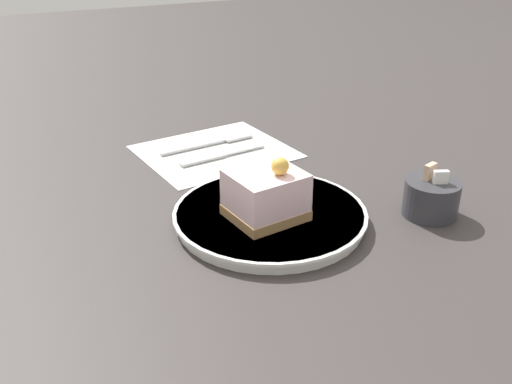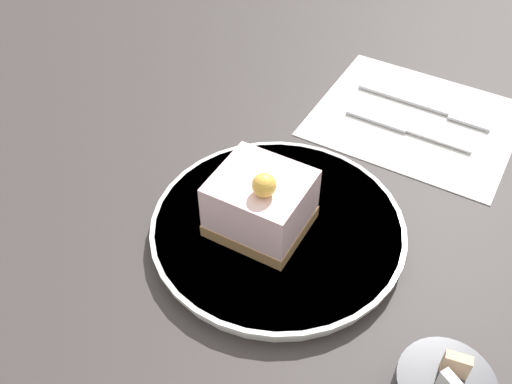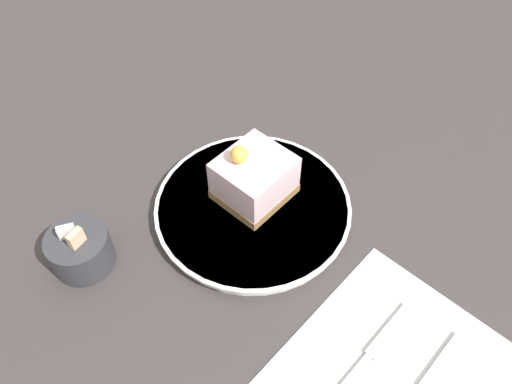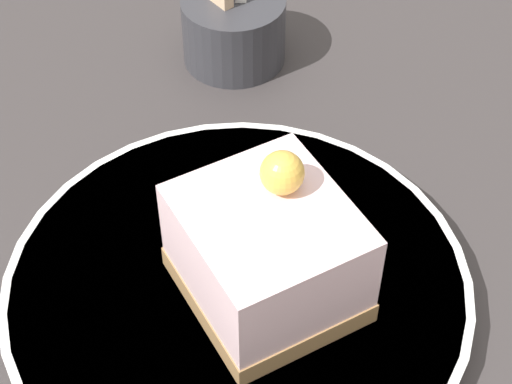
{
  "view_description": "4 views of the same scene",
  "coord_description": "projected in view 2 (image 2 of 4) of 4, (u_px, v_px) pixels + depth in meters",
  "views": [
    {
      "loc": [
        0.58,
        -0.35,
        0.38
      ],
      "look_at": [
        -0.04,
        -0.05,
        0.04
      ],
      "focal_mm": 40.0,
      "sensor_mm": 36.0,
      "label": 1
    },
    {
      "loc": [
        0.3,
        0.18,
        0.45
      ],
      "look_at": [
        -0.01,
        -0.05,
        0.07
      ],
      "focal_mm": 40.0,
      "sensor_mm": 36.0,
      "label": 2
    },
    {
      "loc": [
        -0.33,
        0.23,
        0.54
      ],
      "look_at": [
        -0.03,
        -0.03,
        0.06
      ],
      "focal_mm": 35.0,
      "sensor_mm": 36.0,
      "label": 3
    },
    {
      "loc": [
        -0.12,
        -0.31,
        0.4
      ],
      "look_at": [
        -0.0,
        -0.02,
        0.06
      ],
      "focal_mm": 60.0,
      "sensor_mm": 36.0,
      "label": 4
    }
  ],
  "objects": [
    {
      "name": "ground_plane",
      "position": [
        294.0,
        263.0,
        0.57
      ],
      "size": [
        4.0,
        4.0,
        0.0
      ],
      "primitive_type": "plane",
      "color": "#383333"
    },
    {
      "name": "cake_slice",
      "position": [
        261.0,
        203.0,
        0.56
      ],
      "size": [
        0.09,
        0.1,
        0.09
      ],
      "rotation": [
        0.0,
        0.0,
        0.13
      ],
      "color": "#9E7547",
      "rests_on": "plate"
    },
    {
      "name": "plate",
      "position": [
        278.0,
        229.0,
        0.59
      ],
      "size": [
        0.26,
        0.26,
        0.02
      ],
      "color": "silver",
      "rests_on": "ground_plane"
    },
    {
      "name": "napkin",
      "position": [
        415.0,
        119.0,
        0.73
      ],
      "size": [
        0.24,
        0.27,
        0.0
      ],
      "rotation": [
        0.0,
        0.0,
        0.12
      ],
      "color": "white",
      "rests_on": "ground_plane"
    },
    {
      "name": "knife",
      "position": [
        396.0,
        126.0,
        0.72
      ],
      "size": [
        0.03,
        0.16,
        0.0
      ],
      "rotation": [
        0.0,
        0.0,
        0.11
      ],
      "color": "#B2B2B7",
      "rests_on": "napkin"
    },
    {
      "name": "fork",
      "position": [
        435.0,
        109.0,
        0.74
      ],
      "size": [
        0.04,
        0.18,
        0.0
      ],
      "rotation": [
        0.0,
        0.0,
        0.11
      ],
      "color": "#B2B2B7",
      "rests_on": "napkin"
    }
  ]
}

